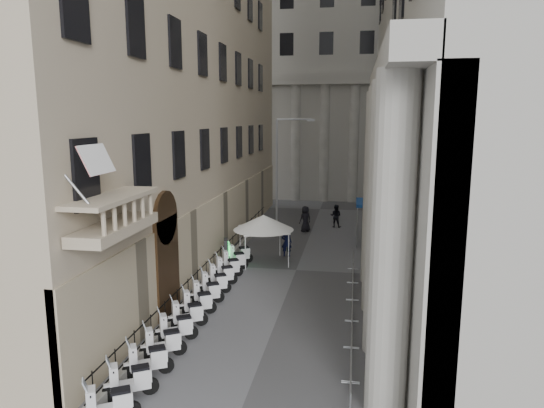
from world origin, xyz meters
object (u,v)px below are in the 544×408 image
(security_tent, at_px, (271,224))
(info_kiosk, at_px, (226,252))
(street_lamp, at_px, (282,166))
(pedestrian_a, at_px, (287,242))
(pedestrian_b, at_px, (336,216))

(security_tent, relative_size, info_kiosk, 2.22)
(street_lamp, bearing_deg, info_kiosk, -114.88)
(street_lamp, height_order, pedestrian_a, street_lamp)
(street_lamp, distance_m, pedestrian_a, 7.20)
(security_tent, relative_size, pedestrian_b, 1.97)
(info_kiosk, bearing_deg, pedestrian_b, 45.30)
(security_tent, height_order, pedestrian_a, security_tent)
(pedestrian_b, bearing_deg, security_tent, 83.35)
(security_tent, distance_m, pedestrian_a, 2.60)
(info_kiosk, relative_size, pedestrian_b, 0.89)
(security_tent, xyz_separation_m, info_kiosk, (-2.57, -0.73, -1.64))
(info_kiosk, bearing_deg, street_lamp, 58.94)
(security_tent, bearing_deg, street_lamp, 93.99)
(info_kiosk, distance_m, pedestrian_b, 13.01)
(pedestrian_a, bearing_deg, security_tent, 67.92)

